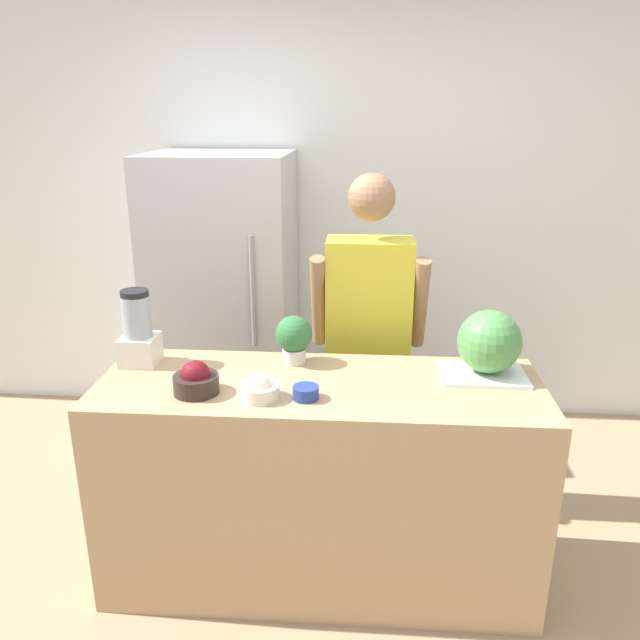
{
  "coord_description": "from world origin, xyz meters",
  "views": [
    {
      "loc": [
        0.17,
        -1.92,
        1.92
      ],
      "look_at": [
        0.0,
        0.34,
        1.15
      ],
      "focal_mm": 35.0,
      "sensor_mm": 36.0,
      "label": 1
    }
  ],
  "objects_px": {
    "bowl_small_blue": "(306,393)",
    "refrigerator": "(225,301)",
    "potted_plant": "(294,337)",
    "watermelon": "(489,342)",
    "blender": "(138,331)",
    "person": "(368,343)",
    "bowl_cherries": "(196,380)",
    "bowl_cream": "(260,389)"
  },
  "relations": [
    {
      "from": "bowl_small_blue",
      "to": "refrigerator",
      "type": "bearing_deg",
      "value": 113.93
    },
    {
      "from": "refrigerator",
      "to": "potted_plant",
      "type": "height_order",
      "value": "refrigerator"
    },
    {
      "from": "watermelon",
      "to": "blender",
      "type": "xyz_separation_m",
      "value": [
        -1.44,
        0.01,
        0.0
      ]
    },
    {
      "from": "watermelon",
      "to": "person",
      "type": "bearing_deg",
      "value": 136.36
    },
    {
      "from": "person",
      "to": "bowl_cherries",
      "type": "xyz_separation_m",
      "value": [
        -0.65,
        -0.71,
        0.1
      ]
    },
    {
      "from": "watermelon",
      "to": "bowl_small_blue",
      "type": "bearing_deg",
      "value": -158.72
    },
    {
      "from": "refrigerator",
      "to": "bowl_small_blue",
      "type": "relative_size",
      "value": 17.22
    },
    {
      "from": "potted_plant",
      "to": "bowl_small_blue",
      "type": "bearing_deg",
      "value": -76.52
    },
    {
      "from": "refrigerator",
      "to": "person",
      "type": "relative_size",
      "value": 1.02
    },
    {
      "from": "bowl_cherries",
      "to": "bowl_small_blue",
      "type": "height_order",
      "value": "bowl_cherries"
    },
    {
      "from": "watermelon",
      "to": "potted_plant",
      "type": "bearing_deg",
      "value": 175.15
    },
    {
      "from": "bowl_small_blue",
      "to": "potted_plant",
      "type": "relative_size",
      "value": 0.48
    },
    {
      "from": "refrigerator",
      "to": "person",
      "type": "xyz_separation_m",
      "value": [
        0.84,
        -0.64,
        0.0
      ]
    },
    {
      "from": "watermelon",
      "to": "bowl_cream",
      "type": "relative_size",
      "value": 1.74
    },
    {
      "from": "person",
      "to": "potted_plant",
      "type": "relative_size",
      "value": 8.03
    },
    {
      "from": "bowl_small_blue",
      "to": "potted_plant",
      "type": "xyz_separation_m",
      "value": [
        -0.08,
        0.34,
        0.09
      ]
    },
    {
      "from": "person",
      "to": "watermelon",
      "type": "bearing_deg",
      "value": -43.64
    },
    {
      "from": "bowl_small_blue",
      "to": "blender",
      "type": "distance_m",
      "value": 0.79
    },
    {
      "from": "bowl_cherries",
      "to": "blender",
      "type": "bearing_deg",
      "value": 139.17
    },
    {
      "from": "refrigerator",
      "to": "bowl_small_blue",
      "type": "xyz_separation_m",
      "value": [
        0.61,
        -1.37,
        0.08
      ]
    },
    {
      "from": "bowl_cherries",
      "to": "blender",
      "type": "relative_size",
      "value": 0.54
    },
    {
      "from": "blender",
      "to": "person",
      "type": "bearing_deg",
      "value": 24.84
    },
    {
      "from": "bowl_cream",
      "to": "blender",
      "type": "distance_m",
      "value": 0.64
    },
    {
      "from": "refrigerator",
      "to": "watermelon",
      "type": "bearing_deg",
      "value": -39.76
    },
    {
      "from": "bowl_cherries",
      "to": "potted_plant",
      "type": "distance_m",
      "value": 0.47
    },
    {
      "from": "person",
      "to": "bowl_small_blue",
      "type": "height_order",
      "value": "person"
    },
    {
      "from": "watermelon",
      "to": "potted_plant",
      "type": "height_order",
      "value": "watermelon"
    },
    {
      "from": "person",
      "to": "bowl_cream",
      "type": "relative_size",
      "value": 11.29
    },
    {
      "from": "watermelon",
      "to": "bowl_cherries",
      "type": "bearing_deg",
      "value": -167.22
    },
    {
      "from": "watermelon",
      "to": "bowl_cream",
      "type": "height_order",
      "value": "watermelon"
    },
    {
      "from": "bowl_small_blue",
      "to": "blender",
      "type": "xyz_separation_m",
      "value": [
        -0.73,
        0.29,
        0.12
      ]
    },
    {
      "from": "person",
      "to": "refrigerator",
      "type": "bearing_deg",
      "value": 142.67
    },
    {
      "from": "refrigerator",
      "to": "watermelon",
      "type": "distance_m",
      "value": 1.73
    },
    {
      "from": "bowl_cream",
      "to": "blender",
      "type": "height_order",
      "value": "blender"
    },
    {
      "from": "person",
      "to": "bowl_small_blue",
      "type": "xyz_separation_m",
      "value": [
        -0.23,
        -0.73,
        0.07
      ]
    },
    {
      "from": "bowl_small_blue",
      "to": "bowl_cream",
      "type": "bearing_deg",
      "value": -176.87
    },
    {
      "from": "bowl_cherries",
      "to": "blender",
      "type": "height_order",
      "value": "blender"
    },
    {
      "from": "bowl_cherries",
      "to": "refrigerator",
      "type": "bearing_deg",
      "value": 98.04
    },
    {
      "from": "bowl_small_blue",
      "to": "blender",
      "type": "height_order",
      "value": "blender"
    },
    {
      "from": "refrigerator",
      "to": "person",
      "type": "distance_m",
      "value": 1.06
    },
    {
      "from": "person",
      "to": "watermelon",
      "type": "height_order",
      "value": "person"
    },
    {
      "from": "refrigerator",
      "to": "person",
      "type": "bearing_deg",
      "value": -37.33
    }
  ]
}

